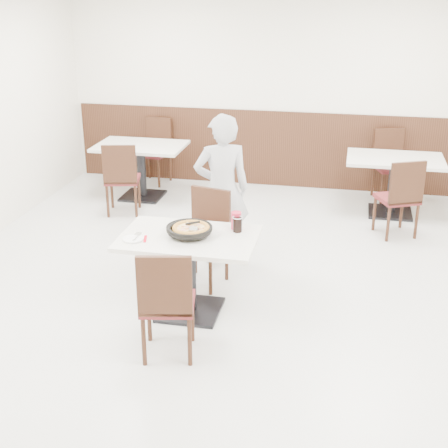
% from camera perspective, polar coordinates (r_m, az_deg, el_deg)
% --- Properties ---
extents(floor, '(7.00, 7.00, 0.00)m').
position_cam_1_polar(floor, '(6.14, 0.02, -6.23)').
color(floor, '#B8B8B3').
rests_on(floor, ground).
extents(wall_back, '(6.00, 0.04, 2.80)m').
position_cam_1_polar(wall_back, '(9.00, 4.72, 12.14)').
color(wall_back, silver).
rests_on(wall_back, floor).
extents(wall_front, '(6.00, 0.04, 2.80)m').
position_cam_1_polar(wall_front, '(2.58, -16.69, -13.90)').
color(wall_front, silver).
rests_on(wall_front, floor).
extents(wainscot_back, '(5.90, 0.03, 1.10)m').
position_cam_1_polar(wainscot_back, '(9.16, 4.55, 6.87)').
color(wainscot_back, black).
rests_on(wainscot_back, floor).
extents(main_table, '(1.28, 0.93, 0.75)m').
position_cam_1_polar(main_table, '(5.64, -3.18, -4.64)').
color(main_table, beige).
rests_on(main_table, floor).
extents(chair_near, '(0.50, 0.50, 0.95)m').
position_cam_1_polar(chair_near, '(5.00, -5.17, -7.02)').
color(chair_near, black).
rests_on(chair_near, floor).
extents(chair_far, '(0.51, 0.51, 0.95)m').
position_cam_1_polar(chair_far, '(6.11, -2.00, -1.44)').
color(chair_far, black).
rests_on(chair_far, floor).
extents(trivet, '(0.15, 0.15, 0.04)m').
position_cam_1_polar(trivet, '(5.47, -3.39, -0.96)').
color(trivet, black).
rests_on(trivet, main_table).
extents(pizza_pan, '(0.43, 0.43, 0.01)m').
position_cam_1_polar(pizza_pan, '(5.48, -3.19, -0.67)').
color(pizza_pan, black).
rests_on(pizza_pan, trivet).
extents(pizza, '(0.36, 0.36, 0.02)m').
position_cam_1_polar(pizza, '(5.46, -3.03, -0.54)').
color(pizza, '#B47D2E').
rests_on(pizza, pizza_pan).
extents(pizza_server, '(0.10, 0.11, 0.00)m').
position_cam_1_polar(pizza_server, '(5.40, -2.83, -0.41)').
color(pizza_server, white).
rests_on(pizza_server, pizza).
extents(napkin, '(0.19, 0.19, 0.00)m').
position_cam_1_polar(napkin, '(5.48, -7.96, -1.30)').
color(napkin, white).
rests_on(napkin, main_table).
extents(side_plate, '(0.20, 0.20, 0.01)m').
position_cam_1_polar(side_plate, '(5.45, -8.31, -1.36)').
color(side_plate, white).
rests_on(side_plate, napkin).
extents(fork, '(0.03, 0.17, 0.00)m').
position_cam_1_polar(fork, '(5.46, -7.96, -1.21)').
color(fork, white).
rests_on(fork, side_plate).
extents(cola_glass, '(0.09, 0.09, 0.13)m').
position_cam_1_polar(cola_glass, '(5.55, 1.24, -0.07)').
color(cola_glass, black).
rests_on(cola_glass, main_table).
extents(red_cup, '(0.10, 0.10, 0.16)m').
position_cam_1_polar(red_cup, '(5.61, 1.12, 0.33)').
color(red_cup, '#B91D36').
rests_on(red_cup, main_table).
extents(diner_person, '(0.69, 0.58, 1.61)m').
position_cam_1_polar(diner_person, '(6.51, -0.20, 3.13)').
color(diner_person, '#ABACB0').
rests_on(diner_person, floor).
extents(bg_table_left, '(1.29, 0.95, 0.75)m').
position_cam_1_polar(bg_table_left, '(8.73, -7.54, 4.81)').
color(bg_table_left, beige).
rests_on(bg_table_left, floor).
extents(bg_chair_left_near, '(0.50, 0.50, 0.95)m').
position_cam_1_polar(bg_chair_left_near, '(8.14, -9.27, 4.21)').
color(bg_chair_left_near, black).
rests_on(bg_chair_left_near, floor).
extents(bg_chair_left_far, '(0.49, 0.49, 0.95)m').
position_cam_1_polar(bg_chair_left_far, '(9.32, -6.49, 6.58)').
color(bg_chair_left_far, black).
rests_on(bg_chair_left_far, floor).
extents(bg_table_right, '(1.29, 0.94, 0.75)m').
position_cam_1_polar(bg_table_right, '(8.31, 15.16, 3.37)').
color(bg_table_right, beige).
rests_on(bg_table_right, floor).
extents(bg_chair_right_near, '(0.56, 0.56, 0.95)m').
position_cam_1_polar(bg_chair_right_near, '(7.59, 15.56, 2.42)').
color(bg_chair_right_near, black).
rests_on(bg_chair_right_near, floor).
extents(bg_chair_right_far, '(0.53, 0.53, 0.95)m').
position_cam_1_polar(bg_chair_right_far, '(8.84, 15.08, 5.14)').
color(bg_chair_right_far, black).
rests_on(bg_chair_right_far, floor).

